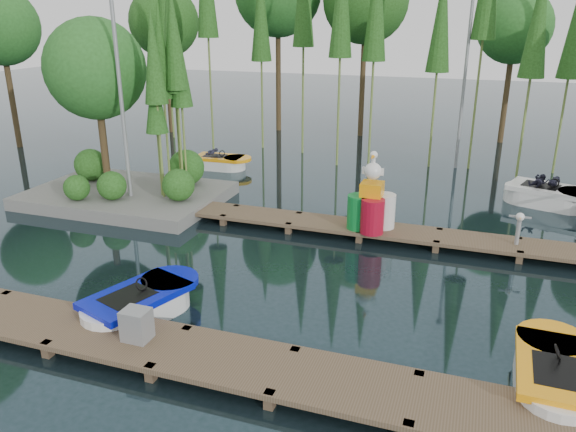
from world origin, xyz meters
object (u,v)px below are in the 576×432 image
(boat_blue, at_px, (140,305))
(drum_cluster, at_px, (372,207))
(boat_yellow_far, at_px, (220,162))
(utility_cabinet, at_px, (137,325))
(yellow_barrel, at_px, (360,211))
(island, at_px, (115,103))

(boat_blue, height_order, drum_cluster, drum_cluster)
(boat_blue, distance_m, boat_yellow_far, 11.69)
(boat_blue, distance_m, utility_cabinet, 1.41)
(boat_blue, bearing_deg, utility_cabinet, -38.82)
(utility_cabinet, relative_size, yellow_barrel, 0.68)
(boat_yellow_far, xyz_separation_m, utility_cabinet, (4.27, -12.30, 0.34))
(boat_blue, height_order, boat_yellow_far, boat_yellow_far)
(island, bearing_deg, boat_yellow_far, 72.90)
(yellow_barrel, distance_m, drum_cluster, 0.43)
(utility_cabinet, distance_m, drum_cluster, 7.44)
(drum_cluster, bearing_deg, boat_yellow_far, 142.71)
(boat_yellow_far, bearing_deg, drum_cluster, -20.10)
(utility_cabinet, bearing_deg, boat_yellow_far, 109.14)
(boat_yellow_far, xyz_separation_m, yellow_barrel, (6.82, -5.30, 0.48))
(drum_cluster, bearing_deg, boat_blue, -122.55)
(island, xyz_separation_m, utility_cabinet, (5.66, -7.79, -2.59))
(utility_cabinet, bearing_deg, drum_cluster, 67.04)
(boat_yellow_far, relative_size, drum_cluster, 1.14)
(island, height_order, boat_yellow_far, island)
(boat_blue, height_order, yellow_barrel, yellow_barrel)
(yellow_barrel, bearing_deg, island, 174.50)
(island, bearing_deg, utility_cabinet, -54.02)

